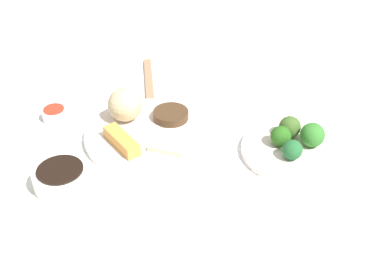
{
  "coord_description": "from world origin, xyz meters",
  "views": [
    {
      "loc": [
        -0.06,
        0.86,
        0.66
      ],
      "look_at": [
        -0.07,
        0.01,
        0.06
      ],
      "focal_mm": 45.43,
      "sensor_mm": 36.0,
      "label": 1
    }
  ],
  "objects_px": {
    "broccoli_plate": "(291,151)",
    "soy_sauce_bowl": "(61,178)",
    "chopsticks_pair": "(149,79)",
    "main_plate": "(148,134)",
    "sauce_ramekin_sweet_and_sour": "(55,115)"
  },
  "relations": [
    {
      "from": "broccoli_plate",
      "to": "soy_sauce_bowl",
      "type": "height_order",
      "value": "soy_sauce_bowl"
    },
    {
      "from": "broccoli_plate",
      "to": "chopsticks_pair",
      "type": "relative_size",
      "value": 0.99
    },
    {
      "from": "main_plate",
      "to": "chopsticks_pair",
      "type": "distance_m",
      "value": 0.26
    },
    {
      "from": "main_plate",
      "to": "soy_sauce_bowl",
      "type": "bearing_deg",
      "value": 45.26
    },
    {
      "from": "broccoli_plate",
      "to": "sauce_ramekin_sweet_and_sour",
      "type": "bearing_deg",
      "value": -14.4
    },
    {
      "from": "main_plate",
      "to": "sauce_ramekin_sweet_and_sour",
      "type": "distance_m",
      "value": 0.23
    },
    {
      "from": "main_plate",
      "to": "sauce_ramekin_sweet_and_sour",
      "type": "bearing_deg",
      "value": -18.59
    },
    {
      "from": "main_plate",
      "to": "soy_sauce_bowl",
      "type": "relative_size",
      "value": 2.55
    },
    {
      "from": "soy_sauce_bowl",
      "to": "chopsticks_pair",
      "type": "xyz_separation_m",
      "value": [
        -0.14,
        -0.42,
        -0.01
      ]
    },
    {
      "from": "sauce_ramekin_sweet_and_sour",
      "to": "chopsticks_pair",
      "type": "relative_size",
      "value": 0.27
    },
    {
      "from": "broccoli_plate",
      "to": "sauce_ramekin_sweet_and_sour",
      "type": "distance_m",
      "value": 0.55
    },
    {
      "from": "main_plate",
      "to": "chopsticks_pair",
      "type": "bearing_deg",
      "value": -86.87
    },
    {
      "from": "soy_sauce_bowl",
      "to": "sauce_ramekin_sweet_and_sour",
      "type": "distance_m",
      "value": 0.24
    },
    {
      "from": "main_plate",
      "to": "sauce_ramekin_sweet_and_sour",
      "type": "relative_size",
      "value": 4.86
    },
    {
      "from": "main_plate",
      "to": "broccoli_plate",
      "type": "relative_size",
      "value": 1.31
    }
  ]
}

